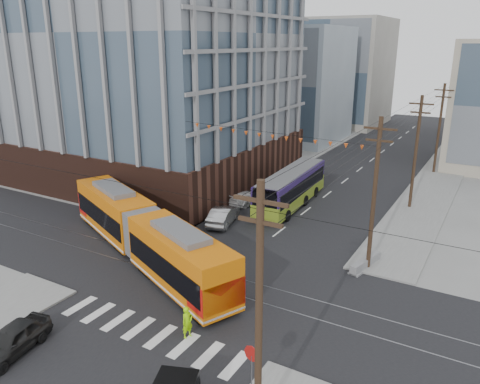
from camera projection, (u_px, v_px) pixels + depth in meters
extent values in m
plane|color=slate|center=(181.00, 308.00, 28.85)|extent=(160.00, 160.00, 0.00)
cube|color=#381E16|center=(144.00, 54.00, 53.92)|extent=(30.00, 25.00, 28.60)
cube|color=#8C99A5|center=(287.00, 84.00, 77.06)|extent=(18.00, 16.00, 18.00)
cube|color=gray|center=(343.00, 72.00, 91.81)|extent=(16.00, 18.00, 20.00)
cylinder|color=black|center=(259.00, 315.00, 18.17)|extent=(0.30, 0.30, 11.00)
cylinder|color=black|center=(454.00, 114.00, 69.27)|extent=(0.30, 0.30, 11.00)
imported|color=black|center=(12.00, 340.00, 24.44)|extent=(2.58, 4.77, 1.54)
imported|color=#979899|center=(223.00, 215.00, 41.97)|extent=(2.77, 5.12, 1.60)
imported|color=silver|center=(249.00, 198.00, 47.15)|extent=(2.91, 4.80, 1.30)
imported|color=#5A5E65|center=(262.00, 190.00, 49.75)|extent=(3.50, 4.82, 1.22)
imported|color=#9BF204|center=(187.00, 322.00, 25.71)|extent=(0.62, 0.78, 1.87)
cube|color=gray|center=(365.00, 263.00, 33.89)|extent=(1.57, 3.65, 0.71)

